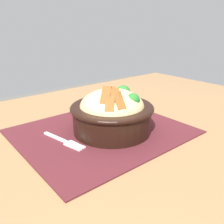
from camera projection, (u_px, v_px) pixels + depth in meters
name	position (u px, v px, depth m)	size (l,w,h in m)	color
table	(98.00, 150.00, 0.65)	(1.39, 0.81, 0.73)	olive
placemat	(103.00, 131.00, 0.61)	(0.40, 0.34, 0.00)	#47191E
bowl	(112.00, 112.00, 0.59)	(0.20, 0.20, 0.13)	black
fork	(65.00, 141.00, 0.55)	(0.04, 0.13, 0.00)	silver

